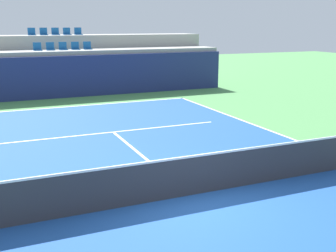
{
  "coord_description": "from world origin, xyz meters",
  "views": [
    {
      "loc": [
        -4.12,
        -8.22,
        3.92
      ],
      "look_at": [
        0.31,
        2.0,
        1.2
      ],
      "focal_mm": 44.96,
      "sensor_mm": 36.0,
      "label": 1
    }
  ],
  "objects": [
    {
      "name": "service_line_far",
      "position": [
        0.0,
        6.4,
        0.01
      ],
      "size": [
        8.26,
        0.1,
        0.0
      ],
      "primitive_type": "cube",
      "color": "white",
      "rests_on": "court_surface"
    },
    {
      "name": "stands_tier_lower",
      "position": [
        0.0,
        16.08,
        1.23
      ],
      "size": [
        18.35,
        2.4,
        2.47
      ],
      "primitive_type": "cube",
      "color": "#9E9E99",
      "rests_on": "ground_plane"
    },
    {
      "name": "back_wall",
      "position": [
        0.0,
        14.73,
        1.12
      ],
      "size": [
        18.35,
        0.3,
        2.24
      ],
      "primitive_type": "cube",
      "color": "navy",
      "rests_on": "ground_plane"
    },
    {
      "name": "baseline_far",
      "position": [
        0.0,
        11.95,
        0.01
      ],
      "size": [
        11.0,
        0.1,
        0.0
      ],
      "primitive_type": "cube",
      "color": "white",
      "rests_on": "court_surface"
    },
    {
      "name": "seating_row_lower",
      "position": [
        -0.0,
        16.17,
        2.59
      ],
      "size": [
        3.22,
        0.44,
        0.44
      ],
      "color": "#145193",
      "rests_on": "stands_tier_lower"
    },
    {
      "name": "stands_tier_upper",
      "position": [
        0.0,
        18.48,
        1.62
      ],
      "size": [
        18.35,
        2.4,
        3.23
      ],
      "primitive_type": "cube",
      "color": "#9E9E99",
      "rests_on": "ground_plane"
    },
    {
      "name": "centre_service_line",
      "position": [
        0.0,
        3.2,
        0.01
      ],
      "size": [
        0.1,
        6.4,
        0.0
      ],
      "primitive_type": "cube",
      "color": "white",
      "rests_on": "court_surface"
    },
    {
      "name": "court_surface",
      "position": [
        0.0,
        0.0,
        0.01
      ],
      "size": [
        11.0,
        24.0,
        0.01
      ],
      "primitive_type": "cube",
      "color": "#1E4C99",
      "rests_on": "ground_plane"
    },
    {
      "name": "seating_row_upper",
      "position": [
        -0.0,
        18.57,
        3.36
      ],
      "size": [
        3.22,
        0.44,
        0.44
      ],
      "color": "#145193",
      "rests_on": "stands_tier_upper"
    },
    {
      "name": "tennis_net",
      "position": [
        0.0,
        0.0,
        0.51
      ],
      "size": [
        11.08,
        0.08,
        1.07
      ],
      "color": "black",
      "rests_on": "court_surface"
    },
    {
      "name": "ground_plane",
      "position": [
        0.0,
        0.0,
        0.0
      ],
      "size": [
        80.0,
        80.0,
        0.0
      ],
      "primitive_type": "plane",
      "color": "#4C8C4C"
    }
  ]
}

